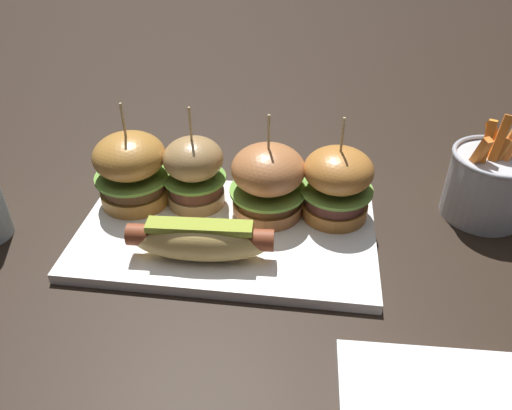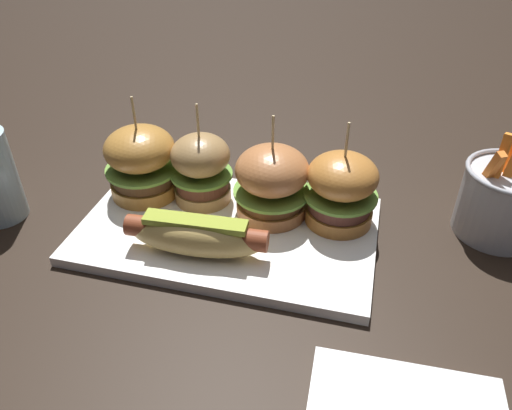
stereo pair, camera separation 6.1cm
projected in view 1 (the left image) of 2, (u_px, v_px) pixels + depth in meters
The scene contains 8 objects.
ground_plane at pixel (227, 237), 0.65m from camera, with size 3.00×3.00×0.00m, color black.
platter_main at pixel (227, 232), 0.64m from camera, with size 0.38×0.22×0.01m, color white.
hot_dog at pixel (200, 239), 0.58m from camera, with size 0.17×0.06×0.05m.
slider_far_left at pixel (131, 169), 0.66m from camera, with size 0.10×0.10×0.14m.
slider_center_left at pixel (194, 172), 0.66m from camera, with size 0.08×0.08×0.14m.
slider_center_right at pixel (268, 181), 0.64m from camera, with size 0.10×0.10×0.14m.
slider_far_right at pixel (337, 183), 0.64m from camera, with size 0.09×0.09×0.14m.
fries_bucket at pixel (488, 183), 0.66m from camera, with size 0.11×0.11×0.15m.
Camera 1 is at (0.10, -0.50, 0.41)m, focal length 34.93 mm.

